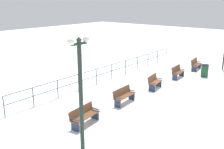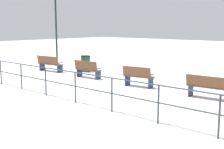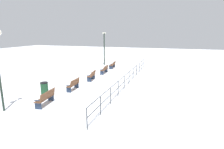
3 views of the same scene
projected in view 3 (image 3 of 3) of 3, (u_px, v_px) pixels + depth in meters
ground_plane at (91, 80)px, 17.79m from camera, size 80.00×80.00×0.00m
bench_nearest at (113, 65)px, 23.73m from camera, size 0.72×1.72×0.85m
bench_second at (105, 69)px, 20.65m from camera, size 0.60×1.69×0.89m
bench_third at (92, 75)px, 17.65m from camera, size 0.70×1.42×0.93m
bench_fourth at (74, 84)px, 14.64m from camera, size 0.56×1.52×0.91m
bench_fifth at (46, 98)px, 11.64m from camera, size 0.72×1.72×0.93m
lamppost_near at (104, 45)px, 25.57m from camera, size 0.25×0.94×4.53m
waterfront_railing at (129, 76)px, 16.45m from camera, size 0.05×17.08×1.11m
trash_bin at (44, 88)px, 13.54m from camera, size 0.56×0.56×0.95m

